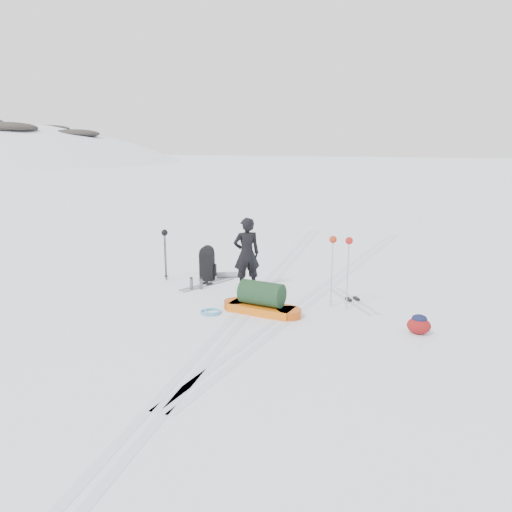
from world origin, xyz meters
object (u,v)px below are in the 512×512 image
object	(u,v)px
pulk_sled	(262,301)
ski_poles_black	(165,239)
expedition_rucksack	(210,264)
skier	(247,254)

from	to	relation	value
pulk_sled	ski_poles_black	bearing A→B (deg)	161.30
pulk_sled	expedition_rucksack	world-z (taller)	expedition_rucksack
pulk_sled	expedition_rucksack	distance (m)	2.80
pulk_sled	expedition_rucksack	bearing A→B (deg)	144.57
skier	ski_poles_black	bearing A→B (deg)	-37.85
pulk_sled	expedition_rucksack	size ratio (longest dim) A/B	2.01
ski_poles_black	expedition_rucksack	bearing A→B (deg)	6.38
skier	pulk_sled	world-z (taller)	skier
skier	ski_poles_black	xyz separation A→B (m)	(-2.21, 0.12, 0.20)
pulk_sled	ski_poles_black	world-z (taller)	ski_poles_black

